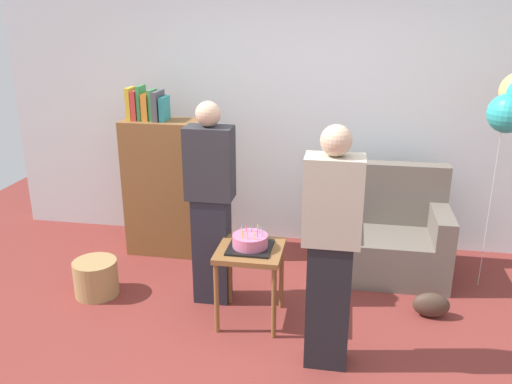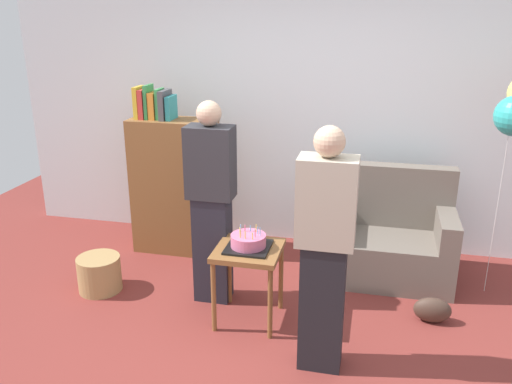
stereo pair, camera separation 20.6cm
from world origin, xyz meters
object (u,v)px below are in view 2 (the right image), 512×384
object	(u,v)px
person_holding_cake	(324,251)
bookshelf	(175,183)
handbag	(432,310)
birthday_cake	(248,242)
wicker_basket	(99,274)
couch	(388,239)
side_table	(248,259)
person_blowing_candles	(211,203)

from	to	relation	value
person_holding_cake	bookshelf	bearing A→B (deg)	-14.99
person_holding_cake	handbag	distance (m)	1.28
birthday_cake	wicker_basket	xyz separation A→B (m)	(-1.33, 0.15, -0.50)
couch	side_table	bearing A→B (deg)	-135.80
birthday_cake	bookshelf	bearing A→B (deg)	132.56
couch	side_table	world-z (taller)	couch
wicker_basket	handbag	distance (m)	2.71
couch	birthday_cake	world-z (taller)	couch
person_blowing_candles	wicker_basket	xyz separation A→B (m)	(-0.98, -0.10, -0.68)
couch	bookshelf	distance (m)	2.04
side_table	wicker_basket	world-z (taller)	side_table
birthday_cake	person_holding_cake	world-z (taller)	person_holding_cake
birthday_cake	wicker_basket	world-z (taller)	birthday_cake
person_blowing_candles	handbag	bearing A→B (deg)	0.30
side_table	person_blowing_candles	size ratio (longest dim) A/B	0.37
bookshelf	birthday_cake	world-z (taller)	bookshelf
couch	handbag	size ratio (longest dim) A/B	3.93
couch	person_holding_cake	xyz separation A→B (m)	(-0.42, -1.42, 0.49)
person_holding_cake	handbag	size ratio (longest dim) A/B	5.82
birthday_cake	wicker_basket	distance (m)	1.43
couch	person_blowing_candles	world-z (taller)	person_blowing_candles
handbag	bookshelf	bearing A→B (deg)	161.16
person_blowing_candles	handbag	size ratio (longest dim) A/B	5.82
birthday_cake	person_blowing_candles	distance (m)	0.47
couch	wicker_basket	xyz separation A→B (m)	(-2.35, -0.84, -0.19)
side_table	person_holding_cake	distance (m)	0.80
bookshelf	wicker_basket	distance (m)	1.12
couch	handbag	distance (m)	0.83
person_holding_cake	wicker_basket	world-z (taller)	person_holding_cake
person_blowing_candles	wicker_basket	size ratio (longest dim) A/B	4.53
bookshelf	handbag	distance (m)	2.56
couch	person_blowing_candles	xyz separation A→B (m)	(-1.38, -0.74, 0.49)
bookshelf	person_holding_cake	distance (m)	2.20
side_table	person_blowing_candles	xyz separation A→B (m)	(-0.36, 0.25, 0.33)
handbag	couch	bearing A→B (deg)	115.90
couch	wicker_basket	size ratio (longest dim) A/B	3.06
wicker_basket	birthday_cake	bearing A→B (deg)	-6.54
wicker_basket	handbag	xyz separation A→B (m)	(2.70, 0.12, -0.05)
person_blowing_candles	side_table	bearing A→B (deg)	-35.60
person_blowing_candles	wicker_basket	world-z (taller)	person_blowing_candles
couch	person_holding_cake	bearing A→B (deg)	-106.65
couch	bookshelf	bearing A→B (deg)	177.49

